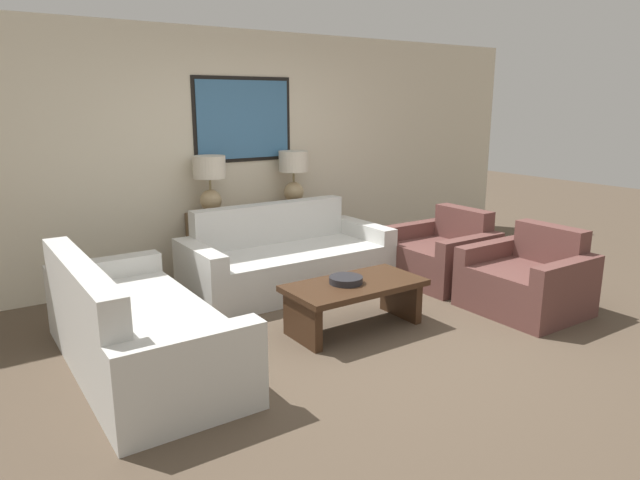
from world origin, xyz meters
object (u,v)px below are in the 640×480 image
object	(u,v)px
console_table	(255,241)
coffee_table	(354,295)
table_lamp_right	(294,172)
couch_by_back_wall	(286,262)
couch_by_side	(135,331)
armchair_near_back_wall	(442,256)
decorative_bowl	(346,280)
table_lamp_left	(210,178)
armchair_near_camera	(527,282)

from	to	relation	value
console_table	coffee_table	world-z (taller)	console_table
table_lamp_right	coffee_table	world-z (taller)	table_lamp_right
couch_by_back_wall	couch_by_side	xyz separation A→B (m)	(-1.85, -0.96, 0.00)
table_lamp_right	couch_by_side	size ratio (longest dim) A/B	0.29
coffee_table	armchair_near_back_wall	world-z (taller)	armchair_near_back_wall
console_table	decorative_bowl	size ratio (longest dim) A/B	5.23
table_lamp_left	couch_by_side	world-z (taller)	table_lamp_left
table_lamp_right	couch_by_back_wall	distance (m)	1.19
console_table	decorative_bowl	xyz separation A→B (m)	(-0.15, -1.92, 0.07)
table_lamp_left	coffee_table	world-z (taller)	table_lamp_left
couch_by_side	armchair_near_back_wall	xyz separation A→B (m)	(3.36, 0.23, -0.01)
couch_by_back_wall	table_lamp_left	bearing A→B (deg)	127.00
table_lamp_left	couch_by_side	distance (m)	2.27
couch_by_back_wall	coffee_table	world-z (taller)	couch_by_back_wall
couch_by_side	table_lamp_left	bearing A→B (deg)	50.91
armchair_near_camera	table_lamp_right	bearing A→B (deg)	111.95
armchair_near_back_wall	armchair_near_camera	bearing A→B (deg)	-90.00
table_lamp_right	armchair_near_camera	size ratio (longest dim) A/B	0.63
armchair_near_back_wall	armchair_near_camera	world-z (taller)	same
coffee_table	armchair_near_camera	bearing A→B (deg)	-18.58
console_table	armchair_near_back_wall	size ratio (longest dim) A/B	1.53
armchair_near_back_wall	table_lamp_left	bearing A→B (deg)	145.21
table_lamp_right	coffee_table	size ratio (longest dim) A/B	0.52
couch_by_back_wall	armchair_near_camera	size ratio (longest dim) A/B	2.18
table_lamp_right	decorative_bowl	distance (m)	2.14
table_lamp_right	armchair_near_back_wall	distance (m)	1.92
couch_by_back_wall	coffee_table	xyz separation A→B (m)	(-0.08, -1.26, 0.02)
decorative_bowl	couch_by_back_wall	bearing A→B (deg)	82.95
table_lamp_left	console_table	bearing A→B (deg)	0.00
decorative_bowl	armchair_near_back_wall	size ratio (longest dim) A/B	0.29
console_table	couch_by_back_wall	xyz separation A→B (m)	(0.00, -0.68, -0.09)
couch_by_side	decorative_bowl	xyz separation A→B (m)	(1.69, -0.28, 0.16)
table_lamp_right	couch_by_side	distance (m)	2.99
coffee_table	decorative_bowl	bearing A→B (deg)	156.79
console_table	table_lamp_left	size ratio (longest dim) A/B	2.44
coffee_table	armchair_near_camera	xyz separation A→B (m)	(1.60, -0.54, -0.03)
couch_by_side	armchair_near_camera	bearing A→B (deg)	-14.11
coffee_table	table_lamp_left	bearing A→B (deg)	102.49
console_table	coffee_table	distance (m)	1.95
couch_by_side	armchair_near_camera	xyz separation A→B (m)	(3.36, -0.84, -0.01)
table_lamp_left	decorative_bowl	world-z (taller)	table_lamp_left
couch_by_side	decorative_bowl	world-z (taller)	couch_by_side
couch_by_back_wall	decorative_bowl	xyz separation A→B (m)	(-0.15, -1.23, 0.16)
couch_by_back_wall	armchair_near_back_wall	world-z (taller)	couch_by_back_wall
couch_by_back_wall	decorative_bowl	bearing A→B (deg)	-97.05
table_lamp_left	table_lamp_right	world-z (taller)	same
table_lamp_right	couch_by_back_wall	xyz separation A→B (m)	(-0.51, -0.68, -0.83)
couch_by_back_wall	couch_by_side	distance (m)	2.08
decorative_bowl	armchair_near_back_wall	xyz separation A→B (m)	(1.67, 0.51, -0.17)
couch_by_side	coffee_table	distance (m)	1.79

